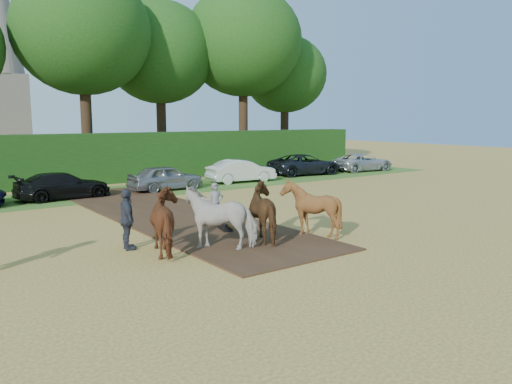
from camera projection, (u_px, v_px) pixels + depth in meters
ground at (234, 260)px, 13.83m from camera, size 120.00×120.00×0.00m
earth_strip at (169, 214)px, 20.28m from camera, size 4.50×17.00×0.05m
grass_verge at (78, 196)px, 24.98m from camera, size 50.00×5.00×0.03m
hedgerow at (53, 161)px, 28.35m from camera, size 46.00×1.60×3.00m
spectator_far at (127, 219)px, 14.77m from camera, size 0.61×1.14×1.84m
plough_team at (244, 214)px, 15.51m from camera, size 6.48×4.60×1.88m
parked_cars at (132, 179)px, 26.43m from camera, size 41.78×3.82×1.48m
treeline at (0, 30)px, 28.80m from camera, size 48.70×10.60×14.21m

